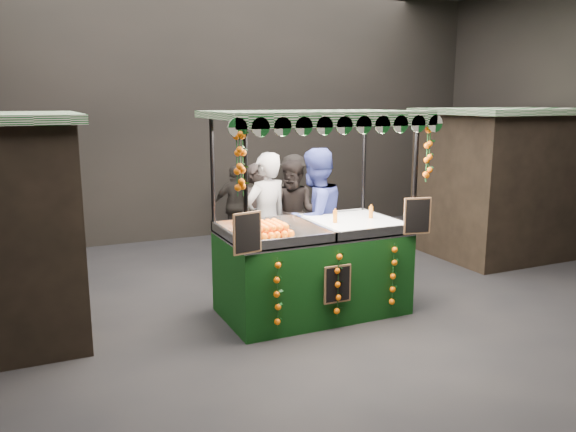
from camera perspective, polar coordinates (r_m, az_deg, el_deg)
name	(u,v)px	position (r m, az deg, el deg)	size (l,w,h in m)	color
ground	(335,314)	(7.62, 4.65, -9.69)	(12.00, 12.00, 0.00)	black
market_hall	(339,45)	(7.13, 5.11, 16.55)	(12.10, 10.10, 5.05)	black
neighbour_stall_right	(509,181)	(11.11, 21.06, 3.27)	(3.00, 2.20, 2.60)	black
juice_stall	(315,253)	(7.42, 2.65, -3.68)	(2.70, 1.58, 2.61)	black
vendor_grey	(266,222)	(8.33, -2.18, -0.58)	(0.84, 0.67, 2.02)	slate
vendor_blue	(315,220)	(8.28, 2.67, -0.43)	(1.21, 1.08, 2.08)	navy
shopper_0	(260,222)	(8.79, -2.83, -0.64)	(0.69, 0.48, 1.81)	black
shopper_1	(295,214)	(9.46, 0.71, 0.18)	(1.10, 1.06, 1.79)	#282221
shopper_2	(236,205)	(11.06, -5.17, 1.07)	(0.94, 0.53, 1.52)	#292521
shopper_3	(294,195)	(11.76, 0.56, 2.10)	(1.24, 1.03, 1.66)	#2C2724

